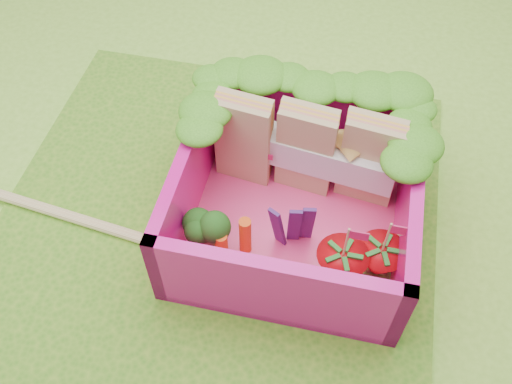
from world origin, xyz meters
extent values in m
plane|color=#81C236|center=(0.00, 0.00, 0.00)|extent=(14.00, 14.00, 0.00)
cube|color=#4C9020|center=(0.00, 0.00, 0.01)|extent=(2.60, 2.60, 0.03)
cube|color=#F93F83|center=(0.46, 0.02, 0.06)|extent=(1.30, 1.30, 0.05)
cube|color=#EF1492|center=(0.46, 0.64, 0.31)|extent=(1.30, 0.07, 0.55)
cube|color=#EF1492|center=(0.46, -0.59, 0.31)|extent=(1.30, 0.07, 0.55)
cube|color=#EF1492|center=(-0.16, 0.02, 0.31)|extent=(0.07, 1.30, 0.55)
cube|color=#EF1492|center=(1.07, 0.02, 0.31)|extent=(0.07, 1.30, 0.55)
ellipsoid|color=#3B8518|center=(-0.04, 0.60, 0.64)|extent=(0.30, 0.30, 0.11)
ellipsoid|color=#3B8518|center=(0.13, 0.60, 0.64)|extent=(0.30, 0.30, 0.11)
ellipsoid|color=#3B8518|center=(0.29, 0.60, 0.64)|extent=(0.30, 0.30, 0.11)
ellipsoid|color=#3B8518|center=(0.46, 0.60, 0.64)|extent=(0.30, 0.30, 0.11)
ellipsoid|color=#3B8518|center=(0.63, 0.60, 0.64)|extent=(0.30, 0.30, 0.11)
ellipsoid|color=#3B8518|center=(0.79, 0.60, 0.64)|extent=(0.30, 0.30, 0.11)
ellipsoid|color=#3B8518|center=(0.96, 0.60, 0.64)|extent=(0.30, 0.30, 0.11)
ellipsoid|color=#3B8518|center=(-0.12, 0.12, 0.64)|extent=(0.27, 0.27, 0.10)
ellipsoid|color=#3B8518|center=(-0.12, 0.26, 0.64)|extent=(0.27, 0.27, 0.10)
ellipsoid|color=#3B8518|center=(-0.12, 0.40, 0.64)|extent=(0.27, 0.27, 0.10)
ellipsoid|color=#3B8518|center=(-0.12, 0.54, 0.64)|extent=(0.27, 0.27, 0.10)
ellipsoid|color=#3B8518|center=(1.04, 0.12, 0.64)|extent=(0.27, 0.27, 0.10)
ellipsoid|color=#3B8518|center=(1.04, 0.26, 0.64)|extent=(0.27, 0.27, 0.10)
ellipsoid|color=#3B8518|center=(1.04, 0.40, 0.64)|extent=(0.27, 0.27, 0.10)
ellipsoid|color=#3B8518|center=(1.04, 0.54, 0.64)|extent=(0.27, 0.27, 0.10)
cube|color=tan|center=(0.09, 0.32, 0.38)|extent=(0.35, 0.19, 0.59)
cube|color=tan|center=(0.46, 0.32, 0.38)|extent=(0.35, 0.19, 0.59)
cube|color=tan|center=(0.83, 0.32, 0.38)|extent=(0.35, 0.19, 0.59)
cube|color=white|center=(0.46, 0.32, 0.35)|extent=(1.09, 0.31, 0.20)
cylinder|color=#76AD54|center=(0.00, -0.28, 0.15)|extent=(0.12, 0.12, 0.14)
ellipsoid|color=#164412|center=(0.00, -0.28, 0.28)|extent=(0.34, 0.34, 0.12)
cylinder|color=#F15114|center=(0.12, -0.33, 0.20)|extent=(0.07, 0.07, 0.24)
cylinder|color=#F15114|center=(0.23, -0.24, 0.22)|extent=(0.07, 0.07, 0.27)
cube|color=#421959|center=(0.40, -0.18, 0.27)|extent=(0.07, 0.05, 0.38)
cube|color=#421959|center=(0.48, -0.15, 0.27)|extent=(0.07, 0.03, 0.38)
cube|color=#421959|center=(0.55, -0.12, 0.27)|extent=(0.07, 0.03, 0.38)
cone|color=red|center=(0.76, -0.33, 0.22)|extent=(0.27, 0.27, 0.27)
cylinder|color=tan|center=(0.76, -0.33, 0.47)|extent=(0.01, 0.01, 0.24)
cube|color=#D1225C|center=(0.81, -0.33, 0.55)|extent=(0.10, 0.01, 0.06)
cone|color=red|center=(0.96, -0.25, 0.21)|extent=(0.26, 0.26, 0.26)
cylinder|color=tan|center=(0.96, -0.25, 0.46)|extent=(0.01, 0.01, 0.24)
cube|color=#D1225C|center=(1.01, -0.25, 0.54)|extent=(0.10, 0.01, 0.06)
cube|color=green|center=(0.96, -0.03, 0.11)|extent=(0.33, 0.15, 0.05)
cube|color=green|center=(0.96, -0.25, 0.11)|extent=(0.32, 0.08, 0.05)
cube|color=green|center=(0.66, -0.37, 0.11)|extent=(0.31, 0.23, 0.05)
cube|color=tan|center=(-1.04, -0.22, 0.05)|extent=(2.15, 0.31, 0.05)
cube|color=tan|center=(-0.99, -0.20, 0.05)|extent=(2.15, 0.31, 0.05)
camera|label=1|loc=(0.65, -1.90, 2.86)|focal=40.00mm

